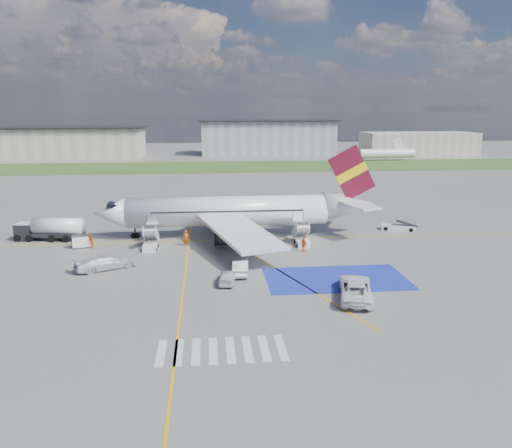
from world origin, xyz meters
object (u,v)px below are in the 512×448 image
object	(u,v)px
gpu_cart	(80,242)
fuel_tanker	(50,231)
car_silver_a	(227,277)
airliner	(239,211)
van_white_a	(356,285)
van_white_b	(106,260)
car_silver_b	(240,267)
belt_loader	(398,228)

from	to	relation	value
gpu_cart	fuel_tanker	bearing A→B (deg)	122.59
fuel_tanker	car_silver_a	bearing A→B (deg)	-31.71
airliner	car_silver_a	bearing A→B (deg)	-97.24
fuel_tanker	van_white_a	bearing A→B (deg)	-26.57
car_silver_a	gpu_cart	bearing A→B (deg)	-32.68
van_white_a	airliner	bearing A→B (deg)	-54.48
fuel_tanker	gpu_cart	bearing A→B (deg)	-32.85
van_white_b	car_silver_a	bearing A→B (deg)	-141.89
airliner	gpu_cart	size ratio (longest dim) A/B	17.30
gpu_cart	car_silver_b	bearing A→B (deg)	-48.26
fuel_tanker	car_silver_a	xyz separation A→B (m)	(21.91, -18.51, -0.56)
gpu_cart	car_silver_a	size ratio (longest dim) A/B	0.55
belt_loader	car_silver_b	world-z (taller)	car_silver_b
fuel_tanker	van_white_a	world-z (taller)	fuel_tanker
airliner	car_silver_b	size ratio (longest dim) A/B	8.01
car_silver_a	car_silver_b	size ratio (longest dim) A/B	0.84
gpu_cart	belt_loader	size ratio (longest dim) A/B	0.43
van_white_a	belt_loader	bearing A→B (deg)	-104.85
airliner	van_white_a	distance (m)	24.78
fuel_tanker	van_white_b	distance (m)	15.98
airliner	gpu_cart	bearing A→B (deg)	-168.82
gpu_cart	van_white_a	world-z (taller)	van_white_a
airliner	gpu_cart	distance (m)	20.07
belt_loader	van_white_b	xyz separation A→B (m)	(-37.09, -13.60, 0.61)
belt_loader	car_silver_b	distance (m)	28.50
car_silver_a	van_white_a	size ratio (longest dim) A/B	0.65
belt_loader	van_white_b	distance (m)	39.51
gpu_cart	car_silver_b	distance (m)	22.03
car_silver_b	van_white_b	world-z (taller)	van_white_b
fuel_tanker	car_silver_a	size ratio (longest dim) A/B	2.26
belt_loader	van_white_a	bearing A→B (deg)	-100.13
car_silver_a	belt_loader	bearing A→B (deg)	-134.82
fuel_tanker	belt_loader	world-z (taller)	fuel_tanker
belt_loader	car_silver_b	size ratio (longest dim) A/B	1.08
car_silver_a	airliner	bearing A→B (deg)	-90.04
gpu_cart	van_white_b	world-z (taller)	van_white_b
fuel_tanker	car_silver_a	distance (m)	28.69
fuel_tanker	airliner	bearing A→B (deg)	7.81
airliner	belt_loader	bearing A→B (deg)	2.55
car_silver_b	airliner	bearing A→B (deg)	-88.69
airliner	van_white_a	bearing A→B (deg)	-68.73
fuel_tanker	van_white_b	size ratio (longest dim) A/B	1.77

